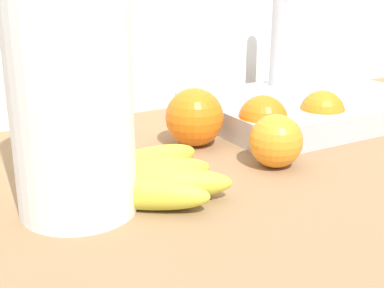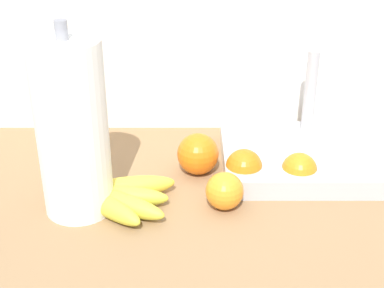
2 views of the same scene
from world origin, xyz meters
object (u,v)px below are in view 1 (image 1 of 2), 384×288
at_px(orange_center, 275,141).
at_px(sink_basin, 308,105).
at_px(banana_bunch, 134,180).
at_px(paper_towel_roll, 69,63).
at_px(orange_back_left, 322,113).
at_px(orange_back_right, 263,120).
at_px(orange_front, 195,117).

bearing_deg(orange_center, sink_basin, 38.63).
bearing_deg(banana_bunch, paper_towel_roll, -178.22).
distance_m(orange_back_left, sink_basin, 0.09).
bearing_deg(orange_back_left, sink_basin, 61.05).
xyz_separation_m(orange_back_left, orange_back_right, (-0.10, 0.01, 0.00)).
bearing_deg(orange_front, orange_back_right, -26.29).
relative_size(orange_center, orange_back_left, 1.01).
relative_size(orange_back_right, paper_towel_roll, 0.21).
distance_m(orange_center, orange_front, 0.13).
bearing_deg(sink_basin, orange_front, -173.47).
distance_m(banana_bunch, orange_front, 0.19).
xyz_separation_m(banana_bunch, sink_basin, (0.37, 0.14, 0.00)).
bearing_deg(banana_bunch, orange_back_left, 11.86).
relative_size(banana_bunch, orange_center, 3.03).
height_order(orange_back_right, sink_basin, sink_basin).
bearing_deg(orange_front, banana_bunch, -140.41).
distance_m(orange_back_left, orange_back_right, 0.10).
bearing_deg(paper_towel_roll, orange_back_right, 15.27).
xyz_separation_m(orange_center, orange_back_right, (0.04, 0.08, 0.00)).
xyz_separation_m(orange_back_left, paper_towel_roll, (-0.39, -0.07, 0.12)).
bearing_deg(orange_center, orange_back_right, 63.04).
relative_size(orange_center, sink_basin, 0.19).
relative_size(banana_bunch, orange_front, 2.51).
bearing_deg(orange_front, orange_back_left, -15.07).
bearing_deg(orange_back_left, orange_front, 164.93).
bearing_deg(banana_bunch, orange_back_right, 18.70).
bearing_deg(orange_front, sink_basin, 6.53).
relative_size(orange_front, sink_basin, 0.22).
bearing_deg(banana_bunch, orange_center, -0.26).
distance_m(orange_back_left, orange_front, 0.19).
bearing_deg(sink_basin, orange_center, -141.37).
relative_size(paper_towel_roll, sink_basin, 0.93).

